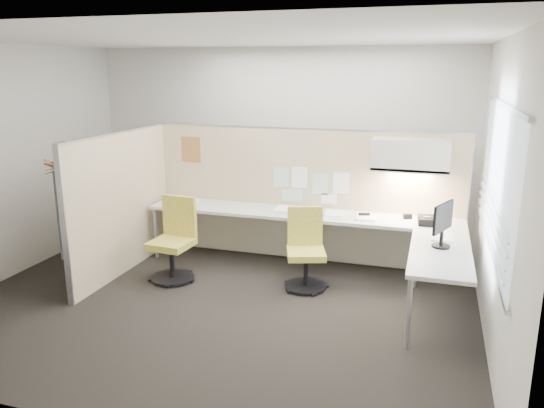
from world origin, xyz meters
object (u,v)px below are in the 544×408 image
(chair_left, at_px, (174,242))
(phone, at_px, (426,220))
(monitor, at_px, (443,222))
(desk, at_px, (324,227))
(chair_right, at_px, (306,251))

(chair_left, height_order, phone, chair_left)
(chair_left, bearing_deg, monitor, 3.24)
(desk, relative_size, monitor, 8.63)
(chair_left, distance_m, phone, 3.01)
(chair_left, xyz_separation_m, phone, (2.91, 0.73, 0.32))
(chair_left, xyz_separation_m, chair_right, (1.58, 0.22, -0.03))
(chair_right, bearing_deg, phone, 2.91)
(monitor, bearing_deg, phone, 34.02)
(chair_right, height_order, phone, chair_right)
(chair_left, relative_size, phone, 4.40)
(chair_left, xyz_separation_m, monitor, (3.07, -0.06, 0.53))
(desk, distance_m, phone, 1.22)
(monitor, bearing_deg, chair_left, 111.21)
(chair_right, distance_m, phone, 1.46)
(chair_left, relative_size, monitor, 2.14)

